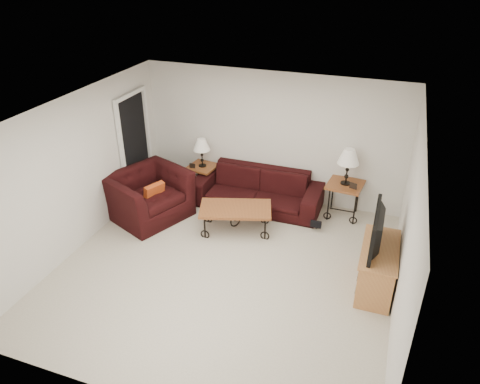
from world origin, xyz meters
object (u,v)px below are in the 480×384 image
tv_stand (377,268)px  coffee_table (236,219)px  backpack (317,220)px  lamp_left (202,153)px  lamp_right (348,167)px  side_table_left (203,179)px  sofa (257,189)px  side_table_right (343,200)px  armchair (149,195)px  television (382,231)px

tv_stand → coffee_table: bearing=163.4°
coffee_table → backpack: coffee_table is taller
lamp_left → lamp_right: 2.81m
side_table_left → backpack: 2.53m
sofa → side_table_right: (1.60, 0.18, -0.02)m
armchair → backpack: (3.00, 0.60, -0.24)m
side_table_left → lamp_right: (2.81, 0.00, 0.72)m
lamp_left → armchair: size_ratio=0.43×
coffee_table → backpack: size_ratio=3.24×
coffee_table → backpack: (1.34, 0.52, -0.04)m
lamp_right → lamp_left: bearing=-180.0°
sofa → backpack: 1.33m
armchair → television: television is taller
sofa → lamp_left: (-1.20, 0.18, 0.51)m
coffee_table → tv_stand: size_ratio=1.07×
side_table_left → side_table_right: size_ratio=0.86×
side_table_right → lamp_right: size_ratio=1.00×
sofa → armchair: size_ratio=1.82×
sofa → side_table_left: 1.22m
armchair → tv_stand: (4.11, -0.66, -0.09)m
sofa → side_table_right: size_ratio=3.62×
coffee_table → television: (2.43, -0.73, 0.75)m
side_table_right → television: 2.09m
tv_stand → backpack: tv_stand is taller
sofa → tv_stand: 2.89m
side_table_right → lamp_left: lamp_left is taller
lamp_right → backpack: 1.07m
sofa → side_table_right: sofa is taller
television → backpack: 1.84m
side_table_right → tv_stand: 2.00m
coffee_table → television: size_ratio=1.20×
lamp_right → side_table_right: bearing=0.0°
side_table_left → lamp_left: (0.00, 0.00, 0.58)m
sofa → armchair: (-1.75, -1.02, 0.08)m
lamp_right → coffee_table: (-1.70, -1.13, -0.78)m
tv_stand → backpack: (-1.10, 1.25, -0.15)m
armchair → side_table_right: bearing=-46.9°
side_table_left → coffee_table: 1.58m
side_table_right → lamp_left: (-2.81, -0.00, 0.53)m
side_table_left → tv_stand: size_ratio=0.51×
sofa → coffee_table: sofa is taller
television → sofa: bearing=-125.7°
lamp_left → sofa: bearing=-8.5°
side_table_left → armchair: 1.33m
coffee_table → tv_stand: bearing=-16.6°
lamp_left → television: (3.54, -1.85, 0.11)m
lamp_right → television: 1.99m
side_table_left → side_table_right: (2.81, 0.00, 0.05)m
lamp_left → tv_stand: (3.56, -1.85, -0.52)m
television → lamp_left: bearing=-117.7°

